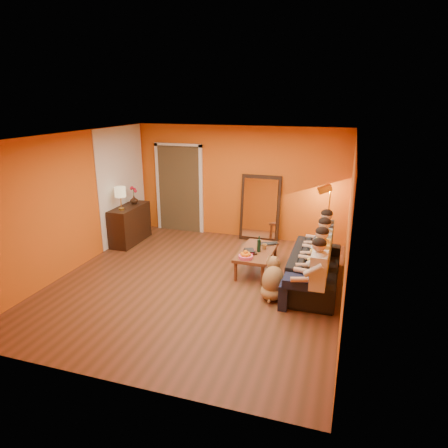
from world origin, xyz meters
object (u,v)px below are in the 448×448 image
(sideboard, at_px, (130,224))
(vase, at_px, (134,200))
(person_mid_right, at_px, (324,251))
(sofa, at_px, (314,268))
(wine_bottle, at_px, (259,244))
(floor_lamp, at_px, (328,220))
(mirror_frame, at_px, (260,208))
(person_far_left, at_px, (318,277))
(person_mid_left, at_px, (321,263))
(table_lamp, at_px, (121,198))
(tumbler, at_px, (264,247))
(coffee_table, at_px, (256,261))
(person_far_right, at_px, (326,241))
(dog, at_px, (273,278))
(laptop, at_px, (270,245))

(sideboard, distance_m, vase, 0.58)
(sideboard, height_order, person_mid_right, person_mid_right)
(sofa, xyz_separation_m, wine_bottle, (-1.06, 0.20, 0.27))
(sofa, bearing_deg, floor_lamp, -3.41)
(mirror_frame, bearing_deg, sideboard, -158.84)
(person_far_left, bearing_deg, mirror_frame, 117.53)
(person_mid_left, bearing_deg, table_lamp, 165.85)
(floor_lamp, height_order, vase, floor_lamp)
(table_lamp, xyz_separation_m, wine_bottle, (3.18, -0.45, -0.53))
(person_mid_right, height_order, tumbler, person_mid_right)
(sofa, distance_m, person_mid_left, 0.56)
(sofa, height_order, tumbler, sofa)
(coffee_table, bearing_deg, wine_bottle, -43.97)
(sideboard, bearing_deg, person_mid_right, -11.02)
(person_mid_right, relative_size, tumbler, 11.88)
(sofa, bearing_deg, tumbler, 69.42)
(person_mid_right, height_order, person_far_right, same)
(table_lamp, relative_size, person_far_left, 0.42)
(sofa, xyz_separation_m, dog, (-0.60, -0.71, 0.04))
(person_far_left, distance_m, vase, 4.90)
(person_far_left, distance_m, tumbler, 1.77)
(dog, height_order, person_far_left, person_far_left)
(sideboard, height_order, vase, vase)
(sofa, height_order, person_mid_right, person_mid_right)
(person_mid_right, bearing_deg, table_lamp, 172.81)
(person_mid_right, bearing_deg, wine_bottle, 175.15)
(floor_lamp, distance_m, person_far_left, 2.68)
(coffee_table, xyz_separation_m, dog, (0.50, -0.96, 0.14))
(sideboard, xyz_separation_m, person_far_left, (4.37, -1.95, 0.18))
(dog, relative_size, person_far_left, 0.58)
(table_lamp, bearing_deg, dog, -20.48)
(mirror_frame, relative_size, dog, 2.16)
(sideboard, relative_size, dog, 1.67)
(person_far_left, bearing_deg, wine_bottle, 134.68)
(mirror_frame, distance_m, laptop, 1.56)
(sofa, xyz_separation_m, person_mid_left, (0.13, -0.45, 0.30))
(dog, bearing_deg, mirror_frame, 101.72)
(dog, bearing_deg, person_far_right, 56.14)
(sideboard, relative_size, laptop, 3.32)
(table_lamp, distance_m, person_far_left, 4.70)
(coffee_table, height_order, person_far_right, person_far_right)
(laptop, bearing_deg, vase, 141.37)
(dog, bearing_deg, sideboard, 150.04)
(table_lamp, xyz_separation_m, person_far_left, (4.37, -1.65, -0.49))
(table_lamp, xyz_separation_m, floor_lamp, (4.34, 1.03, -0.39))
(coffee_table, height_order, person_far_left, person_far_left)
(tumbler, height_order, vase, vase)
(person_far_left, height_order, tumbler, person_far_left)
(table_lamp, bearing_deg, floor_lamp, 13.33)
(person_far_left, bearing_deg, person_mid_right, 90.00)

